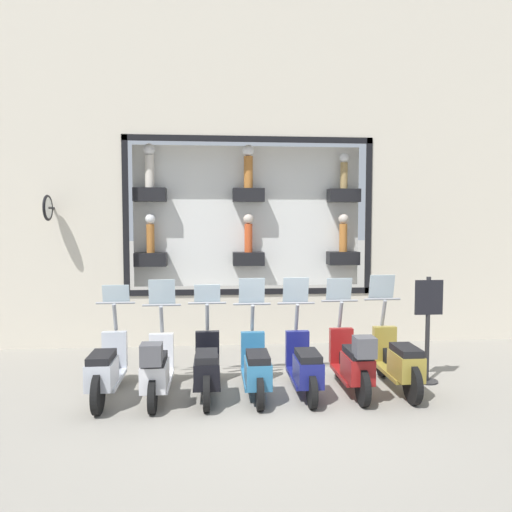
% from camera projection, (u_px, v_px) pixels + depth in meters
% --- Properties ---
extents(ground_plane, '(120.00, 120.00, 0.00)m').
position_uv_depth(ground_plane, '(267.00, 404.00, 7.02)').
color(ground_plane, gray).
extents(building_facade, '(1.17, 36.00, 10.54)m').
position_uv_depth(building_facade, '(249.00, 85.00, 10.23)').
color(building_facade, beige).
rests_on(building_facade, ground_plane).
extents(scooter_olive_0, '(1.81, 0.61, 1.69)m').
position_uv_depth(scooter_olive_0, '(399.00, 362.00, 7.52)').
color(scooter_olive_0, black).
rests_on(scooter_olive_0, ground_plane).
extents(scooter_red_1, '(1.80, 0.60, 1.64)m').
position_uv_depth(scooter_red_1, '(353.00, 362.00, 7.39)').
color(scooter_red_1, black).
rests_on(scooter_red_1, ground_plane).
extents(scooter_navy_2, '(1.79, 0.60, 1.66)m').
position_uv_depth(scooter_navy_2, '(305.00, 366.00, 7.39)').
color(scooter_navy_2, black).
rests_on(scooter_navy_2, ground_plane).
extents(scooter_teal_3, '(1.79, 0.61, 1.65)m').
position_uv_depth(scooter_teal_3, '(256.00, 368.00, 7.33)').
color(scooter_teal_3, black).
rests_on(scooter_teal_3, ground_plane).
extents(scooter_black_4, '(1.80, 0.60, 1.55)m').
position_uv_depth(scooter_black_4, '(207.00, 368.00, 7.26)').
color(scooter_black_4, black).
rests_on(scooter_black_4, ground_plane).
extents(scooter_white_5, '(1.79, 0.60, 1.65)m').
position_uv_depth(scooter_white_5, '(156.00, 368.00, 7.14)').
color(scooter_white_5, black).
rests_on(scooter_white_5, ground_plane).
extents(scooter_silver_6, '(1.81, 0.61, 1.57)m').
position_uv_depth(scooter_silver_6, '(106.00, 369.00, 7.14)').
color(scooter_silver_6, black).
rests_on(scooter_silver_6, ground_plane).
extents(shop_sign_post, '(0.36, 0.45, 1.69)m').
position_uv_depth(shop_sign_post, '(428.00, 326.00, 7.91)').
color(shop_sign_post, '#232326').
rests_on(shop_sign_post, ground_plane).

